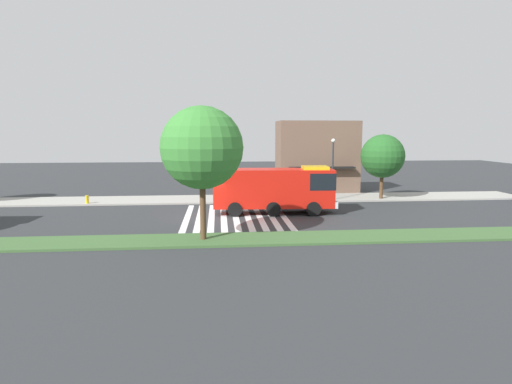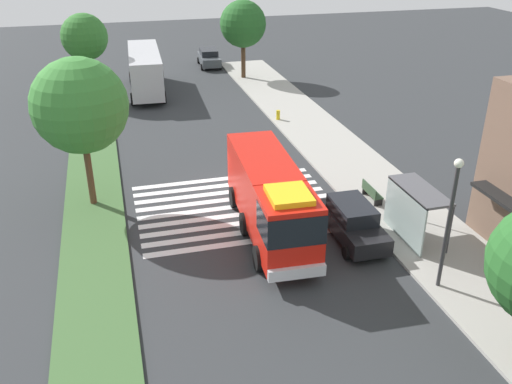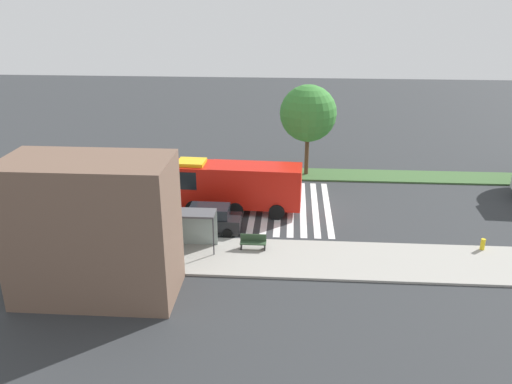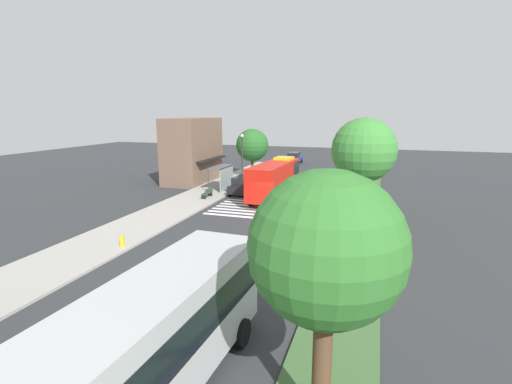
{
  "view_description": "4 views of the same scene",
  "coord_description": "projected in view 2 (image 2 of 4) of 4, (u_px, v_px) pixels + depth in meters",
  "views": [
    {
      "loc": [
        0.78,
        -31.51,
        6.31
      ],
      "look_at": [
        3.63,
        0.52,
        1.77
      ],
      "focal_mm": 29.84,
      "sensor_mm": 36.0,
      "label": 1
    },
    {
      "loc": [
        27.21,
        -5.72,
        13.51
      ],
      "look_at": [
        3.85,
        0.59,
        1.65
      ],
      "focal_mm": 38.87,
      "sensor_mm": 36.0,
      "label": 2
    },
    {
      "loc": [
        1.21,
        35.98,
        15.14
      ],
      "look_at": [
        3.66,
        0.58,
        1.35
      ],
      "focal_mm": 36.97,
      "sensor_mm": 36.0,
      "label": 3
    },
    {
      "loc": [
        -29.1,
        -8.23,
        8.21
      ],
      "look_at": [
        2.09,
        1.78,
        1.28
      ],
      "focal_mm": 26.79,
      "sensor_mm": 36.0,
      "label": 4
    }
  ],
  "objects": [
    {
      "name": "median_tree_far_west",
      "position": [
        84.0,
        38.0,
        44.78
      ],
      "size": [
        3.75,
        3.75,
        6.82
      ],
      "color": "#513823",
      "rests_on": "median_strip"
    },
    {
      "name": "bus_stop_shelter",
      "position": [
        412.0,
        204.0,
        25.28
      ],
      "size": [
        3.5,
        1.4,
        2.46
      ],
      "color": "#4C4C51",
      "rests_on": "sidewalk"
    },
    {
      "name": "fire_truck",
      "position": [
        271.0,
        198.0,
        25.53
      ],
      "size": [
        9.54,
        3.03,
        3.7
      ],
      "rotation": [
        0.0,
        0.0,
        -0.05
      ],
      "color": "red",
      "rests_on": "ground_plane"
    },
    {
      "name": "median_strip",
      "position": [
        94.0,
        205.0,
        29.15
      ],
      "size": [
        60.0,
        3.0,
        0.14
      ],
      "primitive_type": "cube",
      "color": "#3D6033",
      "rests_on": "ground_plane"
    },
    {
      "name": "sidewalk_tree_far_west",
      "position": [
        243.0,
        24.0,
        50.51
      ],
      "size": [
        4.23,
        4.23,
        7.05
      ],
      "color": "#47301E",
      "rests_on": "sidewalk"
    },
    {
      "name": "bench_near_shelter",
      "position": [
        371.0,
        192.0,
        29.33
      ],
      "size": [
        1.6,
        0.5,
        0.9
      ],
      "color": "#2D472D",
      "rests_on": "sidewalk"
    },
    {
      "name": "sidewalk",
      "position": [
        361.0,
        174.0,
        32.73
      ],
      "size": [
        60.0,
        4.7,
        0.14
      ],
      "primitive_type": "cube",
      "color": "#9E9B93",
      "rests_on": "ground_plane"
    },
    {
      "name": "fire_hydrant",
      "position": [
        278.0,
        115.0,
        41.34
      ],
      "size": [
        0.28,
        0.28,
        0.7
      ],
      "primitive_type": "cylinder",
      "color": "gold",
      "rests_on": "sidewalk"
    },
    {
      "name": "parked_car_west",
      "position": [
        209.0,
        58.0,
        56.92
      ],
      "size": [
        4.77,
        2.3,
        1.71
      ],
      "rotation": [
        0.0,
        0.0,
        -0.05
      ],
      "color": "#474C51",
      "rests_on": "ground_plane"
    },
    {
      "name": "parked_car_mid",
      "position": [
        353.0,
        222.0,
        25.79
      ],
      "size": [
        4.63,
        2.11,
        1.81
      ],
      "rotation": [
        0.0,
        0.0,
        -0.02
      ],
      "color": "black",
      "rests_on": "ground_plane"
    },
    {
      "name": "ground_plane",
      "position": [
        228.0,
        190.0,
        30.87
      ],
      "size": [
        120.0,
        120.0,
        0.0
      ],
      "primitive_type": "plane",
      "color": "#2D3033"
    },
    {
      "name": "transit_bus",
      "position": [
        145.0,
        68.0,
        47.65
      ],
      "size": [
        10.4,
        3.23,
        3.57
      ],
      "rotation": [
        0.0,
        0.0,
        3.09
      ],
      "color": "#B2B2B7",
      "rests_on": "ground_plane"
    },
    {
      "name": "median_tree_west",
      "position": [
        80.0,
        106.0,
        26.91
      ],
      "size": [
        4.72,
        4.72,
        7.66
      ],
      "color": "#513823",
      "rests_on": "median_strip"
    },
    {
      "name": "crosswalk",
      "position": [
        236.0,
        207.0,
        29.11
      ],
      "size": [
        7.65,
        10.29,
        0.01
      ],
      "color": "silver",
      "rests_on": "ground_plane"
    },
    {
      "name": "street_lamp",
      "position": [
        450.0,
        213.0,
        21.15
      ],
      "size": [
        0.36,
        0.36,
        5.58
      ],
      "color": "#2D2D30",
      "rests_on": "sidewalk"
    }
  ]
}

